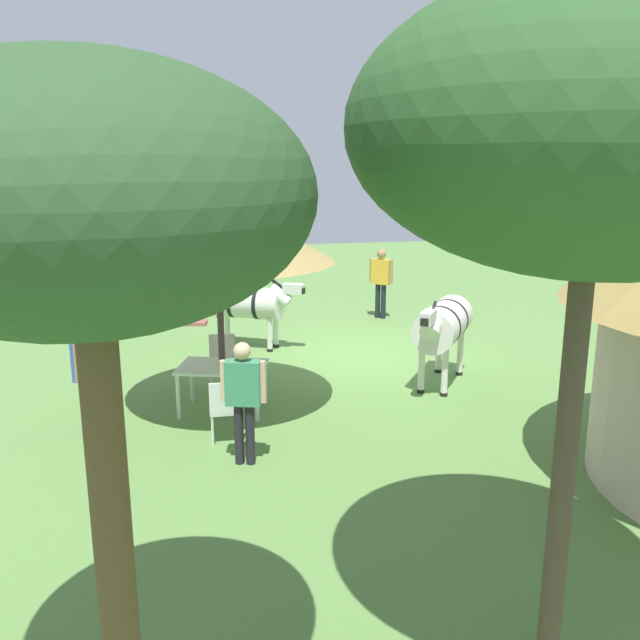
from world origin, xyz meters
The scene contains 13 objects.
ground_plane centered at (0.00, 0.00, 0.00)m, with size 36.00×36.00×0.00m, color #5B8541.
shade_umbrella centered at (2.86, 2.39, 2.81)m, with size 3.46×3.46×3.28m.
patio_dining_table centered at (2.86, 2.39, 0.65)m, with size 1.51×1.22×0.74m.
patio_chair_west_end centered at (2.78, 1.20, 0.52)m, with size 0.46×0.45×0.90m.
patio_chair_near_hut centered at (2.90, 3.58, 0.52)m, with size 0.45×0.43×0.90m.
guest_beside_umbrella centered at (2.71, 4.29, 0.97)m, with size 0.56×0.31×1.62m.
guest_behind_table centered at (4.79, 2.83, 0.99)m, with size 0.31×0.57×1.64m.
standing_watcher centered at (-1.36, -3.14, 1.03)m, with size 0.49×0.47×1.71m.
zebra_nearest_camera centered at (-0.91, 1.88, 1.06)m, with size 1.56×1.96×1.60m.
zebra_by_umbrella centered at (2.06, -1.15, 0.94)m, with size 1.91×1.28×1.47m.
acacia_tree_behind_hut centered at (0.79, 8.31, 4.00)m, with size 3.20×3.20×4.97m.
acacia_tree_left_background centered at (3.87, 8.55, 3.59)m, with size 2.43×2.43×4.36m.
brick_patio_kerb centered at (4.25, -3.59, 0.04)m, with size 2.80×0.36×0.08m, color #944D49.
Camera 1 is at (3.40, 12.25, 3.81)m, focal length 37.47 mm.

